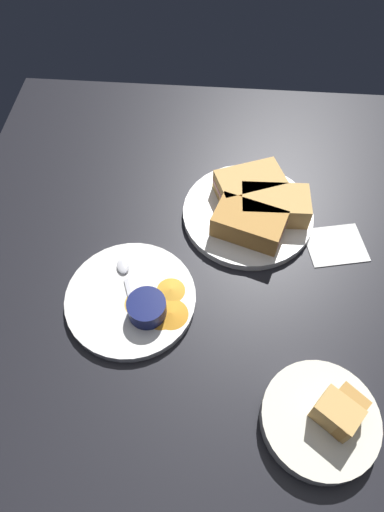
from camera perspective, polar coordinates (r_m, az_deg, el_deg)
name	(u,v)px	position (r cm, az deg, el deg)	size (l,w,h in cm)	color
ground_plane	(233,277)	(84.81, 5.18, -2.70)	(110.00, 110.00, 3.00)	black
plate_sandwich_main	(248,214)	(90.94, 7.06, 5.31)	(25.91, 25.91, 1.60)	white
sandwich_half_near	(249,224)	(85.38, 7.23, 4.10)	(14.78, 11.30, 4.80)	#C68C42
sandwich_half_far	(275,205)	(88.99, 10.45, 6.35)	(13.47, 8.00, 4.80)	tan
sandwich_half_extra	(249,185)	(91.77, 7.31, 8.95)	(14.91, 11.89, 4.80)	tan
ramekin_dark_sauce	(254,183)	(92.55, 7.87, 9.20)	(6.30, 6.30, 4.12)	#0C144C
spoon_by_dark_ramekin	(254,209)	(90.49, 7.82, 5.99)	(2.28, 9.89, 0.80)	silver
plate_chips_companion	(131,299)	(80.35, -7.77, -5.38)	(23.03, 23.03, 1.60)	white
ramekin_light_gravy	(147,308)	(76.20, -5.76, -6.54)	(6.64, 6.64, 3.41)	#0C144C
spoon_by_gravy_ramekin	(124,273)	(81.86, -8.59, -2.09)	(4.93, 9.73, 0.80)	silver
plantain_chip_scatter	(161,306)	(77.89, -3.98, -6.33)	(12.43, 12.54, 0.60)	orange
bread_basket_rear	(323,418)	(73.32, 16.33, -19.17)	(17.58, 17.58, 7.64)	silver
paper_napkin_folded	(336,245)	(90.80, 17.76, 1.38)	(11.00, 9.00, 0.40)	white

